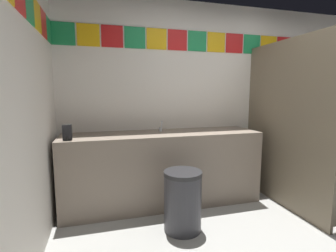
% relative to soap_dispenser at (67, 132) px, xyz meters
% --- Properties ---
extents(wall_back, '(4.42, 0.09, 2.56)m').
position_rel_soap_dispenser_xyz_m(wall_back, '(2.03, 0.53, 0.32)').
color(wall_back, silver).
rests_on(wall_back, ground_plane).
extents(vanity_counter, '(2.39, 0.61, 0.89)m').
position_rel_soap_dispenser_xyz_m(vanity_counter, '(1.06, 0.19, -0.52)').
color(vanity_counter, gray).
rests_on(vanity_counter, ground_plane).
extents(faucet_center, '(0.04, 0.10, 0.14)m').
position_rel_soap_dispenser_xyz_m(faucet_center, '(1.06, 0.27, -0.03)').
color(faucet_center, silver).
rests_on(faucet_center, vanity_counter).
extents(soap_dispenser, '(0.09, 0.09, 0.16)m').
position_rel_soap_dispenser_xyz_m(soap_dispenser, '(0.00, 0.00, 0.00)').
color(soap_dispenser, black).
rests_on(soap_dispenser, vanity_counter).
extents(stall_divider, '(0.92, 1.45, 1.99)m').
position_rel_soap_dispenser_xyz_m(stall_divider, '(2.63, -0.49, 0.03)').
color(stall_divider, '#726651').
rests_on(stall_divider, ground_plane).
extents(toilet, '(0.39, 0.49, 0.74)m').
position_rel_soap_dispenser_xyz_m(toilet, '(3.00, 0.07, -0.66)').
color(toilet, white).
rests_on(toilet, ground_plane).
extents(trash_bin, '(0.38, 0.38, 0.61)m').
position_rel_soap_dispenser_xyz_m(trash_bin, '(1.10, -0.48, -0.66)').
color(trash_bin, '#333338').
rests_on(trash_bin, ground_plane).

